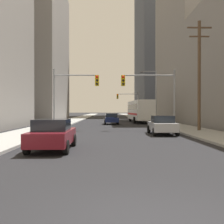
{
  "coord_description": "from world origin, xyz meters",
  "views": [
    {
      "loc": [
        -0.75,
        -4.37,
        1.97
      ],
      "look_at": [
        0.0,
        33.88,
        1.68
      ],
      "focal_mm": 42.08,
      "sensor_mm": 36.0,
      "label": 1
    }
  ],
  "objects_px": {
    "sedan_silver": "(162,125)",
    "traffic_signal_near_right": "(151,88)",
    "sedan_navy": "(111,119)",
    "traffic_signal_near_left": "(74,89)",
    "sedan_maroon": "(53,134)",
    "traffic_signal_far_right": "(129,100)",
    "city_bus": "(140,110)"
  },
  "relations": [
    {
      "from": "sedan_silver",
      "to": "traffic_signal_near_right",
      "type": "relative_size",
      "value": 0.71
    },
    {
      "from": "sedan_navy",
      "to": "traffic_signal_far_right",
      "type": "bearing_deg",
      "value": 78.29
    },
    {
      "from": "sedan_maroon",
      "to": "traffic_signal_near_right",
      "type": "bearing_deg",
      "value": 61.43
    },
    {
      "from": "traffic_signal_near_left",
      "to": "traffic_signal_near_right",
      "type": "bearing_deg",
      "value": 0.0
    },
    {
      "from": "sedan_silver",
      "to": "traffic_signal_near_right",
      "type": "distance_m",
      "value": 5.88
    },
    {
      "from": "city_bus",
      "to": "sedan_maroon",
      "type": "xyz_separation_m",
      "value": [
        -7.86,
        -28.25,
        -1.16
      ]
    },
    {
      "from": "sedan_silver",
      "to": "traffic_signal_near_left",
      "type": "xyz_separation_m",
      "value": [
        -7.7,
        4.83,
        3.31
      ]
    },
    {
      "from": "sedan_silver",
      "to": "sedan_navy",
      "type": "distance_m",
      "value": 15.88
    },
    {
      "from": "sedan_silver",
      "to": "traffic_signal_near_right",
      "type": "height_order",
      "value": "traffic_signal_near_right"
    },
    {
      "from": "traffic_signal_near_left",
      "to": "traffic_signal_near_right",
      "type": "distance_m",
      "value": 7.59
    },
    {
      "from": "sedan_maroon",
      "to": "sedan_navy",
      "type": "distance_m",
      "value": 23.69
    },
    {
      "from": "sedan_navy",
      "to": "sedan_maroon",
      "type": "bearing_deg",
      "value": -97.98
    },
    {
      "from": "city_bus",
      "to": "sedan_maroon",
      "type": "relative_size",
      "value": 2.75
    },
    {
      "from": "sedan_navy",
      "to": "traffic_signal_near_left",
      "type": "relative_size",
      "value": 0.71
    },
    {
      "from": "traffic_signal_near_left",
      "to": "traffic_signal_near_right",
      "type": "height_order",
      "value": "same"
    },
    {
      "from": "sedan_maroon",
      "to": "sedan_navy",
      "type": "height_order",
      "value": "same"
    },
    {
      "from": "traffic_signal_near_right",
      "to": "traffic_signal_far_right",
      "type": "distance_m",
      "value": 30.07
    },
    {
      "from": "sedan_maroon",
      "to": "sedan_navy",
      "type": "relative_size",
      "value": 0.99
    },
    {
      "from": "sedan_navy",
      "to": "traffic_signal_near_left",
      "type": "height_order",
      "value": "traffic_signal_near_left"
    },
    {
      "from": "city_bus",
      "to": "sedan_silver",
      "type": "distance_m",
      "value": 20.25
    },
    {
      "from": "sedan_maroon",
      "to": "traffic_signal_far_right",
      "type": "relative_size",
      "value": 0.7
    },
    {
      "from": "traffic_signal_near_right",
      "to": "city_bus",
      "type": "bearing_deg",
      "value": 86.85
    },
    {
      "from": "traffic_signal_near_right",
      "to": "sedan_silver",
      "type": "bearing_deg",
      "value": -88.73
    },
    {
      "from": "city_bus",
      "to": "traffic_signal_near_right",
      "type": "distance_m",
      "value": 15.55
    },
    {
      "from": "sedan_silver",
      "to": "traffic_signal_near_left",
      "type": "distance_m",
      "value": 9.67
    },
    {
      "from": "sedan_maroon",
      "to": "traffic_signal_near_left",
      "type": "height_order",
      "value": "traffic_signal_near_left"
    },
    {
      "from": "sedan_maroon",
      "to": "sedan_silver",
      "type": "xyz_separation_m",
      "value": [
        7.12,
        8.04,
        0.0
      ]
    },
    {
      "from": "traffic_signal_near_right",
      "to": "traffic_signal_far_right",
      "type": "height_order",
      "value": "same"
    },
    {
      "from": "city_bus",
      "to": "traffic_signal_near_left",
      "type": "distance_m",
      "value": 17.67
    },
    {
      "from": "sedan_navy",
      "to": "traffic_signal_far_right",
      "type": "height_order",
      "value": "traffic_signal_far_right"
    },
    {
      "from": "sedan_silver",
      "to": "traffic_signal_near_left",
      "type": "bearing_deg",
      "value": 147.89
    },
    {
      "from": "sedan_navy",
      "to": "traffic_signal_near_left",
      "type": "xyz_separation_m",
      "value": [
        -3.87,
        -10.58,
        3.31
      ]
    }
  ]
}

